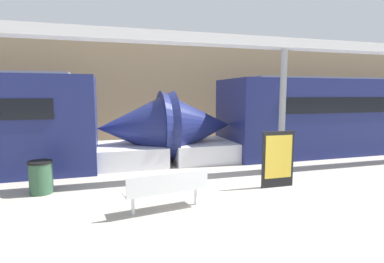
{
  "coord_description": "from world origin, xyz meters",
  "views": [
    {
      "loc": [
        -2.69,
        -5.68,
        2.52
      ],
      "look_at": [
        -0.19,
        2.86,
        1.4
      ],
      "focal_mm": 28.0,
      "sensor_mm": 36.0,
      "label": 1
    }
  ],
  "objects_px": {
    "support_column_near": "(282,113)",
    "bench_near": "(167,187)",
    "train_left": "(381,115)",
    "trash_bin": "(41,177)",
    "poster_board": "(278,159)"
  },
  "relations": [
    {
      "from": "support_column_near",
      "to": "bench_near",
      "type": "bearing_deg",
      "value": -153.51
    },
    {
      "from": "train_left",
      "to": "trash_bin",
      "type": "relative_size",
      "value": 24.52
    },
    {
      "from": "train_left",
      "to": "poster_board",
      "type": "distance_m",
      "value": 8.86
    },
    {
      "from": "train_left",
      "to": "support_column_near",
      "type": "height_order",
      "value": "support_column_near"
    },
    {
      "from": "trash_bin",
      "to": "poster_board",
      "type": "xyz_separation_m",
      "value": [
        6.06,
        -1.23,
        0.35
      ]
    },
    {
      "from": "bench_near",
      "to": "support_column_near",
      "type": "distance_m",
      "value": 4.78
    },
    {
      "from": "train_left",
      "to": "poster_board",
      "type": "bearing_deg",
      "value": -153.56
    },
    {
      "from": "train_left",
      "to": "bench_near",
      "type": "xyz_separation_m",
      "value": [
        -11.12,
        -4.75,
        -1.0
      ]
    },
    {
      "from": "train_left",
      "to": "bench_near",
      "type": "relative_size",
      "value": 11.05
    },
    {
      "from": "trash_bin",
      "to": "poster_board",
      "type": "height_order",
      "value": "poster_board"
    },
    {
      "from": "trash_bin",
      "to": "poster_board",
      "type": "bearing_deg",
      "value": -11.48
    },
    {
      "from": "trash_bin",
      "to": "support_column_near",
      "type": "height_order",
      "value": "support_column_near"
    },
    {
      "from": "trash_bin",
      "to": "train_left",
      "type": "bearing_deg",
      "value": 10.94
    },
    {
      "from": "support_column_near",
      "to": "train_left",
      "type": "bearing_deg",
      "value": 21.13
    },
    {
      "from": "bench_near",
      "to": "support_column_near",
      "type": "xyz_separation_m",
      "value": [
        4.09,
        2.04,
        1.41
      ]
    }
  ]
}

